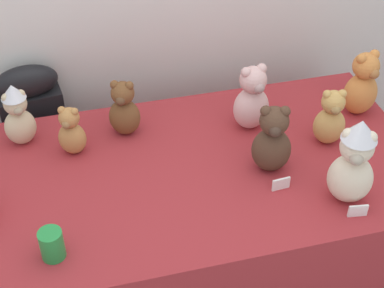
{
  "coord_description": "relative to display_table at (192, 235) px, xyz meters",
  "views": [
    {
      "loc": [
        -0.42,
        -1.4,
        2.28
      ],
      "look_at": [
        0.0,
        0.25,
        0.89
      ],
      "focal_mm": 54.76,
      "sensor_mm": 36.0,
      "label": 1
    }
  ],
  "objects": [
    {
      "name": "teddy_bear_sand",
      "position": [
        -0.63,
        0.33,
        0.52
      ],
      "size": [
        0.15,
        0.13,
        0.28
      ],
      "rotation": [
        0.0,
        0.0,
        0.25
      ],
      "color": "#CCB78E",
      "rests_on": "display_table"
    },
    {
      "name": "teddy_bear_cocoa",
      "position": [
        0.29,
        -0.08,
        0.52
      ],
      "size": [
        0.18,
        0.16,
        0.29
      ],
      "rotation": [
        0.0,
        0.0,
        -0.28
      ],
      "color": "#4C3323",
      "rests_on": "display_table"
    },
    {
      "name": "display_table",
      "position": [
        0.0,
        0.0,
        0.0
      ],
      "size": [
        1.81,
        0.97,
        0.77
      ],
      "primitive_type": "cube",
      "color": "maroon",
      "rests_on": "ground_plane"
    },
    {
      "name": "teddy_bear_cream",
      "position": [
        0.5,
        -0.3,
        0.56
      ],
      "size": [
        0.21,
        0.19,
        0.36
      ],
      "rotation": [
        0.0,
        0.0,
        -0.47
      ],
      "color": "beige",
      "rests_on": "display_table"
    },
    {
      "name": "name_card_front_left",
      "position": [
        0.29,
        -0.2,
        0.41
      ],
      "size": [
        0.07,
        0.01,
        0.05
      ],
      "primitive_type": "cube",
      "rotation": [
        0.0,
        0.0,
        0.08
      ],
      "color": "white",
      "rests_on": "display_table"
    },
    {
      "name": "teddy_bear_blush",
      "position": [
        0.3,
        0.2,
        0.52
      ],
      "size": [
        0.17,
        0.15,
        0.3
      ],
      "rotation": [
        0.0,
        0.0,
        0.16
      ],
      "color": "beige",
      "rests_on": "display_table"
    },
    {
      "name": "teddy_bear_ginger",
      "position": [
        0.79,
        0.18,
        0.52
      ],
      "size": [
        0.18,
        0.16,
        0.3
      ],
      "rotation": [
        0.0,
        0.0,
        0.25
      ],
      "color": "#D17F3D",
      "rests_on": "display_table"
    },
    {
      "name": "name_card_front_middle",
      "position": [
        0.5,
        -0.39,
        0.41
      ],
      "size": [
        0.07,
        0.02,
        0.05
      ],
      "primitive_type": "cube",
      "rotation": [
        0.0,
        0.0,
        -0.14
      ],
      "color": "white",
      "rests_on": "display_table"
    },
    {
      "name": "teddy_bear_caramel",
      "position": [
        -0.43,
        0.21,
        0.48
      ],
      "size": [
        0.14,
        0.13,
        0.22
      ],
      "rotation": [
        0.0,
        0.0,
        -0.43
      ],
      "color": "#B27A42",
      "rests_on": "display_table"
    },
    {
      "name": "teddy_bear_chestnut",
      "position": [
        -0.21,
        0.29,
        0.5
      ],
      "size": [
        0.16,
        0.15,
        0.25
      ],
      "rotation": [
        0.0,
        0.0,
        -0.37
      ],
      "color": "brown",
      "rests_on": "display_table"
    },
    {
      "name": "party_cup_green",
      "position": [
        -0.55,
        -0.31,
        0.44
      ],
      "size": [
        0.08,
        0.08,
        0.11
      ],
      "primitive_type": "cylinder",
      "color": "#238C3D",
      "rests_on": "display_table"
    },
    {
      "name": "instrument_case",
      "position": [
        -0.59,
        0.61,
        0.1
      ],
      "size": [
        0.29,
        0.15,
        0.95
      ],
      "rotation": [
        0.0,
        0.0,
        0.13
      ],
      "color": "black",
      "rests_on": "ground_plane"
    },
    {
      "name": "teddy_bear_honey",
      "position": [
        0.58,
        0.02,
        0.5
      ],
      "size": [
        0.15,
        0.13,
        0.25
      ],
      "rotation": [
        0.0,
        0.0,
        -0.19
      ],
      "color": "tan",
      "rests_on": "display_table"
    }
  ]
}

